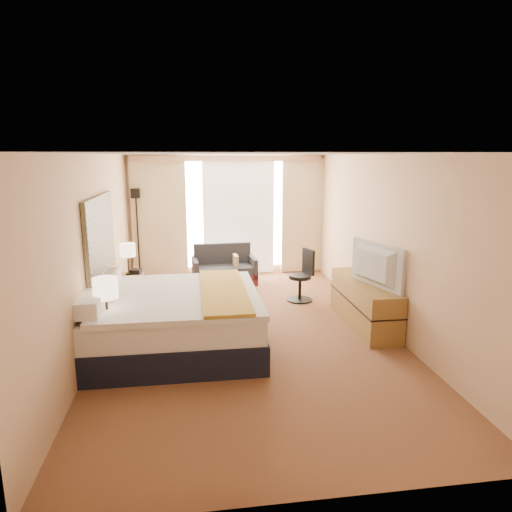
{
  "coord_description": "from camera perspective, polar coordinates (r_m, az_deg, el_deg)",
  "views": [
    {
      "loc": [
        -0.78,
        -6.41,
        2.58
      ],
      "look_at": [
        0.2,
        0.4,
        1.06
      ],
      "focal_mm": 32.0,
      "sensor_mm": 36.0,
      "label": 1
    }
  ],
  "objects": [
    {
      "name": "floor",
      "position": [
        6.95,
        -1.16,
        -9.32
      ],
      "size": [
        4.2,
        7.0,
        0.02
      ],
      "primitive_type": "cube",
      "color": "#502316",
      "rests_on": "ground"
    },
    {
      "name": "ceiling",
      "position": [
        6.45,
        -1.26,
        12.65
      ],
      "size": [
        4.2,
        7.0,
        0.02
      ],
      "primitive_type": "cube",
      "color": "silver",
      "rests_on": "wall_back"
    },
    {
      "name": "wall_back",
      "position": [
        10.02,
        -3.64,
        5.11
      ],
      "size": [
        4.2,
        0.02,
        2.6
      ],
      "primitive_type": "cube",
      "color": "#DAAE85",
      "rests_on": "ground"
    },
    {
      "name": "wall_front",
      "position": [
        3.27,
        6.36,
        -10.65
      ],
      "size": [
        4.2,
        0.02,
        2.6
      ],
      "primitive_type": "cube",
      "color": "#DAAE85",
      "rests_on": "ground"
    },
    {
      "name": "wall_left",
      "position": [
        6.67,
        -19.43,
        0.69
      ],
      "size": [
        0.02,
        7.0,
        2.6
      ],
      "primitive_type": "cube",
      "color": "#DAAE85",
      "rests_on": "ground"
    },
    {
      "name": "wall_right",
      "position": [
        7.14,
        15.77,
        1.67
      ],
      "size": [
        0.02,
        7.0,
        2.6
      ],
      "primitive_type": "cube",
      "color": "#DAAE85",
      "rests_on": "ground"
    },
    {
      "name": "headboard",
      "position": [
        6.86,
        -18.78,
        0.87
      ],
      "size": [
        0.06,
        1.85,
        1.5
      ],
      "primitive_type": "cube",
      "color": "black",
      "rests_on": "wall_left"
    },
    {
      "name": "nightstand_left",
      "position": [
        5.93,
        -18.43,
        -11.06
      ],
      "size": [
        0.45,
        0.52,
        0.55
      ],
      "primitive_type": "cube",
      "color": "olive",
      "rests_on": "floor"
    },
    {
      "name": "nightstand_right",
      "position": [
        8.26,
        -15.45,
        -4.19
      ],
      "size": [
        0.45,
        0.52,
        0.55
      ],
      "primitive_type": "cube",
      "color": "olive",
      "rests_on": "floor"
    },
    {
      "name": "media_dresser",
      "position": [
        7.27,
        13.37,
        -5.74
      ],
      "size": [
        0.5,
        1.8,
        0.7
      ],
      "primitive_type": "cube",
      "color": "olive",
      "rests_on": "floor"
    },
    {
      "name": "window",
      "position": [
        10.01,
        -2.2,
        5.23
      ],
      "size": [
        2.3,
        0.02,
        2.3
      ],
      "primitive_type": "cube",
      "color": "white",
      "rests_on": "wall_back"
    },
    {
      "name": "curtains",
      "position": [
        9.89,
        -3.62,
        5.65
      ],
      "size": [
        4.12,
        0.19,
        2.56
      ],
      "color": "beige",
      "rests_on": "floor"
    },
    {
      "name": "bed",
      "position": [
        6.33,
        -10.33,
        -7.83
      ],
      "size": [
        2.29,
        2.09,
        1.11
      ],
      "color": "black",
      "rests_on": "floor"
    },
    {
      "name": "loveseat",
      "position": [
        9.4,
        -3.99,
        -1.83
      ],
      "size": [
        1.32,
        0.77,
        0.8
      ],
      "rotation": [
        0.0,
        0.0,
        0.07
      ],
      "color": "#5A191B",
      "rests_on": "floor"
    },
    {
      "name": "floor_lamp",
      "position": [
        9.85,
        -14.68,
        4.92
      ],
      "size": [
        0.24,
        0.24,
        1.92
      ],
      "color": "black",
      "rests_on": "floor"
    },
    {
      "name": "desk_chair",
      "position": [
        8.27,
        5.83,
        -2.75
      ],
      "size": [
        0.46,
        0.46,
        0.94
      ],
      "rotation": [
        0.0,
        0.0,
        0.29
      ],
      "color": "black",
      "rests_on": "floor"
    },
    {
      "name": "lamp_left",
      "position": [
        5.72,
        -18.31,
        -3.96
      ],
      "size": [
        0.29,
        0.29,
        0.61
      ],
      "color": "black",
      "rests_on": "nightstand_left"
    },
    {
      "name": "lamp_right",
      "position": [
        8.13,
        -15.76,
        0.65
      ],
      "size": [
        0.26,
        0.26,
        0.55
      ],
      "color": "black",
      "rests_on": "nightstand_right"
    },
    {
      "name": "tissue_box",
      "position": [
        5.78,
        -17.96,
        -8.16
      ],
      "size": [
        0.13,
        0.13,
        0.11
      ],
      "primitive_type": "cube",
      "rotation": [
        0.0,
        0.0,
        0.13
      ],
      "color": "#97B7E9",
      "rests_on": "nightstand_left"
    },
    {
      "name": "telephone",
      "position": [
        8.27,
        -14.82,
        -1.89
      ],
      "size": [
        0.23,
        0.2,
        0.08
      ],
      "primitive_type": "cube",
      "rotation": [
        0.0,
        0.0,
        -0.25
      ],
      "color": "black",
      "rests_on": "nightstand_right"
    },
    {
      "name": "television",
      "position": [
        6.81,
        14.15,
        -1.15
      ],
      "size": [
        0.45,
        1.11,
        0.64
      ],
      "primitive_type": "imported",
      "rotation": [
        0.0,
        0.0,
        1.86
      ],
      "color": "black",
      "rests_on": "media_dresser"
    }
  ]
}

